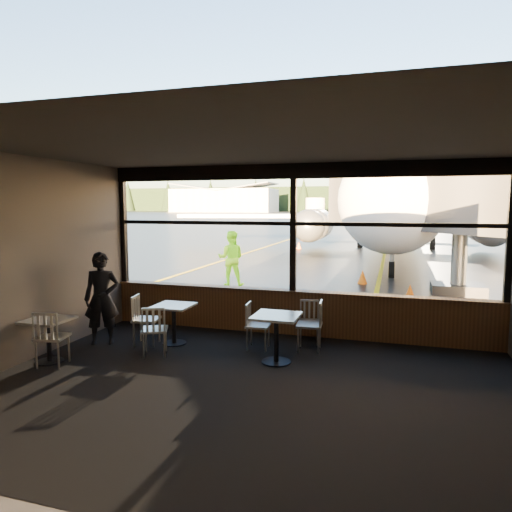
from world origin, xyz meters
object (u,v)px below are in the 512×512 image
at_px(chair_near_e, 309,326).
at_px(cone_wing, 299,245).
at_px(cone_nose, 362,277).
at_px(jet_bridge, 453,214).
at_px(chair_near_n, 309,322).
at_px(passenger, 102,298).
at_px(chair_mid_w, 146,320).
at_px(airliner, 398,163).
at_px(cone_extra, 410,293).
at_px(ground_crew, 231,258).
at_px(cafe_table_near, 276,339).
at_px(chair_near_w, 258,326).
at_px(cafe_table_mid, 174,324).
at_px(chair_left_s, 52,338).
at_px(chair_mid_s, 155,330).
at_px(cafe_table_left, 49,341).

height_order(chair_near_e, cone_wing, chair_near_e).
bearing_deg(cone_nose, chair_near_e, -93.31).
xyz_separation_m(jet_bridge, cone_wing, (-7.28, 13.24, -2.22)).
distance_m(chair_near_n, passenger, 4.02).
bearing_deg(chair_mid_w, airliner, 156.77).
distance_m(jet_bridge, cone_extra, 2.83).
distance_m(chair_mid_w, cone_nose, 9.00).
bearing_deg(ground_crew, airliner, -121.28).
xyz_separation_m(cafe_table_near, cone_wing, (-3.79, 20.53, -0.20)).
height_order(chair_near_e, passenger, passenger).
distance_m(chair_near_w, ground_crew, 6.91).
xyz_separation_m(ground_crew, cone_nose, (4.20, 1.64, -0.68)).
bearing_deg(cone_nose, cafe_table_mid, -110.42).
distance_m(cafe_table_mid, cone_nose, 8.65).
bearing_deg(chair_left_s, cone_wing, 76.99).
distance_m(cafe_table_mid, cone_extra, 7.06).
height_order(chair_left_s, passenger, passenger).
height_order(cafe_table_mid, cone_nose, cafe_table_mid).
bearing_deg(cone_wing, cafe_table_mid, -85.33).
height_order(jet_bridge, chair_mid_s, jet_bridge).
relative_size(cafe_table_mid, passenger, 0.43).
bearing_deg(chair_near_n, cafe_table_left, 19.81).
height_order(jet_bridge, chair_near_e, jet_bridge).
height_order(ground_crew, cone_extra, ground_crew).
xyz_separation_m(cafe_table_left, chair_left_s, (0.18, -0.11, 0.10)).
bearing_deg(cafe_table_near, chair_near_n, 75.35).
xyz_separation_m(cafe_table_near, cone_extra, (2.33, 5.92, -0.17)).
distance_m(cafe_table_mid, chair_near_w, 1.65).
height_order(cafe_table_left, chair_near_n, chair_near_n).
distance_m(airliner, chair_mid_s, 22.93).
distance_m(cafe_table_near, cone_extra, 6.37).
xyz_separation_m(cafe_table_left, passenger, (0.24, 1.17, 0.51)).
bearing_deg(chair_mid_w, jet_bridge, 127.63).
xyz_separation_m(chair_mid_s, cone_wing, (-1.62, 20.77, -0.24)).
height_order(cafe_table_left, chair_near_e, chair_near_e).
relative_size(chair_near_e, ground_crew, 0.51).
relative_size(ground_crew, cone_nose, 3.88).
relative_size(cafe_table_near, chair_near_n, 1.00).
relative_size(chair_mid_s, cone_nose, 1.94).
distance_m(chair_mid_s, chair_mid_w, 0.70).
xyz_separation_m(chair_mid_w, ground_crew, (-0.69, 6.65, 0.44)).
bearing_deg(passenger, cone_extra, 18.50).
height_order(chair_near_w, chair_near_n, chair_near_w).
xyz_separation_m(chair_near_w, ground_crew, (-2.82, 6.29, 0.48)).
bearing_deg(passenger, chair_near_n, -9.26).
distance_m(jet_bridge, chair_mid_w, 9.51).
relative_size(chair_near_w, passenger, 0.49).
bearing_deg(chair_near_w, cone_wing, -175.35).
bearing_deg(chair_mid_w, passenger, -87.42).
bearing_deg(cafe_table_near, cone_wing, 100.46).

